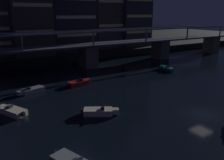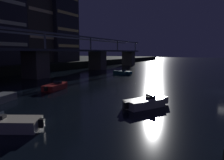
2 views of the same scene
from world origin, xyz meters
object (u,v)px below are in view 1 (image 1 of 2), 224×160
(river_bridge, at_px, (88,51))
(speedboat_far_left, at_px, (32,90))
(speedboat_mid_right, at_px, (12,111))
(tower_central, at_px, (71,8))
(speedboat_near_right, at_px, (100,111))
(speedboat_mid_left, at_px, (167,68))
(tower_east_low, at_px, (132,8))
(speedboat_mid_center, at_px, (79,83))

(river_bridge, bearing_deg, speedboat_far_left, -143.24)
(river_bridge, relative_size, speedboat_mid_right, 21.16)
(river_bridge, bearing_deg, tower_central, 81.20)
(speedboat_mid_right, bearing_deg, speedboat_far_left, 60.18)
(speedboat_near_right, distance_m, speedboat_mid_left, 30.94)
(tower_central, relative_size, speedboat_mid_left, 5.06)
(river_bridge, height_order, tower_east_low, tower_east_low)
(speedboat_near_right, height_order, speedboat_mid_right, same)
(river_bridge, distance_m, tower_east_low, 31.74)
(river_bridge, xyz_separation_m, speedboat_mid_right, (-22.33, -21.26, -3.78))
(speedboat_mid_left, height_order, speedboat_mid_right, same)
(speedboat_mid_center, xyz_separation_m, speedboat_mid_right, (-13.61, -8.05, 0.00))
(speedboat_far_left, bearing_deg, tower_central, 55.61)
(speedboat_near_right, bearing_deg, river_bridge, 66.48)
(speedboat_mid_left, distance_m, speedboat_far_left, 32.77)
(tower_east_low, xyz_separation_m, speedboat_mid_left, (-10.07, -28.75, -15.03))
(tower_east_low, height_order, speedboat_mid_right, tower_east_low)
(tower_east_low, distance_m, speedboat_mid_center, 47.05)
(tower_central, bearing_deg, speedboat_mid_left, -66.89)
(river_bridge, xyz_separation_m, tower_east_low, (25.09, 15.85, 11.25))
(tower_east_low, relative_size, speedboat_far_left, 5.17)
(river_bridge, xyz_separation_m, speedboat_near_right, (-12.10, -27.79, -3.78))
(tower_central, distance_m, speedboat_mid_center, 34.92)
(tower_central, relative_size, speedboat_far_left, 5.07)
(speedboat_mid_center, bearing_deg, tower_central, 69.17)
(river_bridge, relative_size, speedboat_far_left, 20.28)
(river_bridge, distance_m, speedboat_mid_right, 31.06)
(speedboat_mid_center, distance_m, speedboat_mid_right, 15.81)
(speedboat_mid_left, xyz_separation_m, speedboat_mid_right, (-37.35, -8.36, 0.00))
(speedboat_mid_center, bearing_deg, speedboat_mid_left, 0.75)
(river_bridge, relative_size, speedboat_mid_left, 20.23)
(speedboat_near_right, height_order, speedboat_far_left, same)
(tower_central, distance_m, tower_east_low, 22.57)
(tower_central, xyz_separation_m, speedboat_far_left, (-20.28, -29.62, -14.76))
(speedboat_near_right, bearing_deg, speedboat_mid_right, 147.43)
(tower_east_low, bearing_deg, speedboat_near_right, -130.44)
(speedboat_mid_left, bearing_deg, speedboat_mid_right, -167.38)
(speedboat_mid_right, bearing_deg, tower_central, 56.54)
(speedboat_mid_center, relative_size, speedboat_mid_right, 1.05)
(tower_east_low, distance_m, speedboat_mid_left, 33.96)
(tower_central, height_order, tower_east_low, tower_east_low)
(speedboat_mid_right, bearing_deg, speedboat_mid_left, 12.62)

